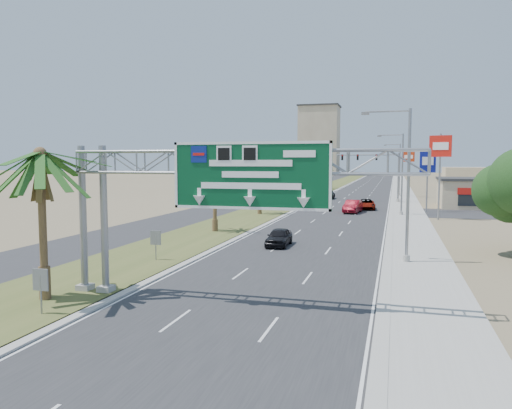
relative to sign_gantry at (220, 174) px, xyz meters
The scene contains 29 objects.
ground 11.68m from the sign_gantry, 83.89° to the right, with size 600.00×600.00×0.00m, color #8C7A59.
road 100.26m from the sign_gantry, 89.39° to the left, with size 12.00×300.00×0.02m, color #28282B.
sidewalk_right 100.71m from the sign_gantry, 84.54° to the left, with size 4.00×300.00×0.10m, color #9E9B93.
median_grass 100.65m from the sign_gantry, 95.10° to the left, with size 7.00×300.00×0.12m, color #485324.
opposing_road 101.51m from the sign_gantry, 99.05° to the left, with size 8.00×300.00×0.02m, color #28282B.
sign_gantry is the anchor object (origin of this frame).
palm_near 8.41m from the sign_gantry, 166.68° to the right, with size 5.70×5.70×8.35m.
palm_row_b 23.66m from the sign_gantry, 110.92° to the left, with size 3.99×3.99×5.95m.
palm_row_c 39.00m from the sign_gantry, 102.50° to the left, with size 3.99×3.99×6.75m.
palm_row_d 56.73m from the sign_gantry, 98.56° to the left, with size 3.99×3.99×5.45m.
palm_row_e 75.55m from the sign_gantry, 96.41° to the left, with size 3.99×3.99×6.15m.
palm_row_f 100.44m from the sign_gantry, 94.82° to the left, with size 3.99×3.99×5.75m.
streetlight_near 14.75m from the sign_gantry, 55.30° to the left, with size 3.27×0.44×10.00m.
streetlight_mid 42.92m from the sign_gantry, 78.76° to the left, with size 3.27×0.44×10.00m.
streetlight_far 78.53m from the sign_gantry, 83.89° to the left, with size 3.27×0.44×10.00m.
signal_mast 62.37m from the sign_gantry, 84.26° to the left, with size 10.28×0.71×8.00m.
store_building 60.77m from the sign_gantry, 67.64° to the left, with size 18.00×10.00×4.00m, color tan.
median_signback_a 9.06m from the sign_gantry, 149.77° to the right, with size 0.75×0.08×2.08m.
median_signback_b 11.90m from the sign_gantry, 132.65° to the left, with size 0.75×0.08×2.08m.
tower_distant 242.33m from the sign_gantry, 97.34° to the left, with size 20.00×16.00×35.00m, color tan.
building_distant_left 156.40m from the sign_gantry, 106.32° to the left, with size 24.00×14.00×6.00m, color tan.
building_distant_right 133.78m from the sign_gantry, 76.57° to the left, with size 20.00×12.00×5.00m, color tan.
car_left_lane 17.09m from the sign_gantry, 93.31° to the left, with size 1.64×4.08×1.39m, color black.
car_mid_lane 43.84m from the sign_gantry, 86.63° to the left, with size 1.75×5.02×1.65m, color maroon.
car_right_lane 49.04m from the sign_gantry, 85.34° to the left, with size 2.35×5.10×1.42m, color gray.
car_far 67.02m from the sign_gantry, 93.16° to the left, with size 2.20×5.40×1.57m, color black.
pole_sign_red_near 40.33m from the sign_gantry, 71.82° to the left, with size 2.40×0.87×9.74m.
pole_sign_blue 48.56m from the sign_gantry, 75.95° to the left, with size 2.02×0.50×8.39m.
pole_sign_red_far 75.96m from the sign_gantry, 82.39° to the left, with size 2.19×0.94×8.58m.
Camera 1 is at (6.66, -11.63, 6.62)m, focal length 35.00 mm.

